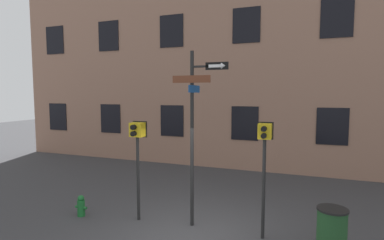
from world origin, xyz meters
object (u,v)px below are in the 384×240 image
object	(u,v)px
street_sign_pole	(195,124)
pedestrian_signal_left	(137,143)
trash_bin	(332,231)
pedestrian_signal_right	(264,150)
fire_hydrant	(81,206)

from	to	relation	value
street_sign_pole	pedestrian_signal_left	bearing A→B (deg)	-173.56
trash_bin	pedestrian_signal_left	bearing A→B (deg)	179.09
street_sign_pole	pedestrian_signal_left	world-z (taller)	street_sign_pole
pedestrian_signal_right	trash_bin	world-z (taller)	pedestrian_signal_right
street_sign_pole	trash_bin	distance (m)	3.78
street_sign_pole	trash_bin	size ratio (longest dim) A/B	4.49
street_sign_pole	pedestrian_signal_left	size ratio (longest dim) A/B	1.67
street_sign_pole	trash_bin	bearing A→B (deg)	-4.50
street_sign_pole	fire_hydrant	distance (m)	3.92
pedestrian_signal_left	pedestrian_signal_right	size ratio (longest dim) A/B	0.97
pedestrian_signal_left	fire_hydrant	bearing A→B (deg)	-167.92
street_sign_pole	fire_hydrant	size ratio (longest dim) A/B	7.53
pedestrian_signal_left	fire_hydrant	world-z (taller)	pedestrian_signal_left
pedestrian_signal_left	trash_bin	world-z (taller)	pedestrian_signal_left
pedestrian_signal_left	trash_bin	bearing A→B (deg)	-0.91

